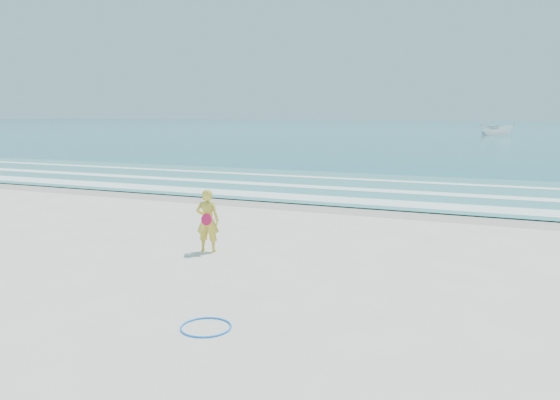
% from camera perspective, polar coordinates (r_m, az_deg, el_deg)
% --- Properties ---
extents(ground, '(400.00, 400.00, 0.00)m').
position_cam_1_polar(ground, '(10.83, -11.08, -8.19)').
color(ground, silver).
rests_on(ground, ground).
extents(wet_sand, '(400.00, 2.40, 0.00)m').
position_cam_1_polar(wet_sand, '(18.76, 4.40, -0.66)').
color(wet_sand, '#B2A893').
rests_on(wet_sand, ground).
extents(ocean, '(400.00, 190.00, 0.04)m').
position_cam_1_polar(ocean, '(113.73, 20.09, 7.03)').
color(ocean, '#19727F').
rests_on(ocean, ground).
extents(shallow, '(400.00, 10.00, 0.01)m').
position_cam_1_polar(shallow, '(23.49, 8.29, 1.37)').
color(shallow, '#59B7AD').
rests_on(shallow, ocean).
extents(foam_near, '(400.00, 1.40, 0.01)m').
position_cam_1_polar(foam_near, '(19.97, 5.59, 0.07)').
color(foam_near, white).
rests_on(foam_near, shallow).
extents(foam_mid, '(400.00, 0.90, 0.01)m').
position_cam_1_polar(foam_mid, '(22.73, 7.78, 1.14)').
color(foam_mid, white).
rests_on(foam_mid, shallow).
extents(foam_far, '(400.00, 0.60, 0.01)m').
position_cam_1_polar(foam_far, '(25.90, 9.69, 2.08)').
color(foam_far, white).
rests_on(foam_far, shallow).
extents(hoop, '(0.94, 0.94, 0.03)m').
position_cam_1_polar(hoop, '(8.46, -7.74, -13.02)').
color(hoop, '#0D75FA').
rests_on(hoop, ground).
extents(boat, '(4.80, 2.86, 1.74)m').
position_cam_1_polar(boat, '(78.62, 21.74, 6.87)').
color(boat, white).
rests_on(boat, ocean).
extents(woman, '(0.61, 0.48, 1.46)m').
position_cam_1_polar(woman, '(12.67, -7.58, -2.14)').
color(woman, gold).
rests_on(woman, ground).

